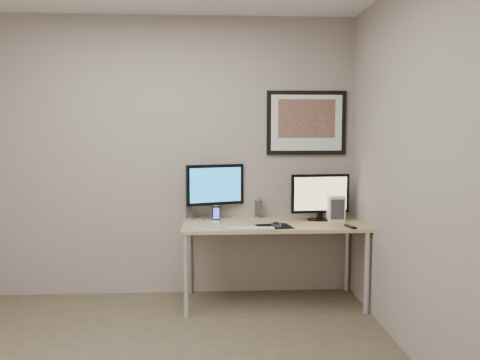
{
  "coord_description": "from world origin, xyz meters",
  "views": [
    {
      "loc": [
        0.45,
        -3.08,
        1.54
      ],
      "look_at": [
        0.69,
        1.1,
        1.14
      ],
      "focal_mm": 38.0,
      "sensor_mm": 36.0,
      "label": 1
    }
  ],
  "objects": [
    {
      "name": "monitor_tv",
      "position": [
        1.44,
        1.45,
        0.96
      ],
      "size": [
        0.54,
        0.15,
        0.42
      ],
      "rotation": [
        0.0,
        0.0,
        0.09
      ],
      "color": "black",
      "rests_on": "desk"
    },
    {
      "name": "framed_art",
      "position": [
        1.35,
        1.68,
        1.62
      ],
      "size": [
        0.75,
        0.04,
        0.6
      ],
      "color": "black",
      "rests_on": "room"
    },
    {
      "name": "remote",
      "position": [
        1.63,
        1.09,
        0.74
      ],
      "size": [
        0.07,
        0.16,
        0.02
      ],
      "primitive_type": "cube",
      "rotation": [
        0.0,
        0.0,
        0.18
      ],
      "color": "black",
      "rests_on": "desk"
    },
    {
      "name": "room",
      "position": [
        0.0,
        0.45,
        1.64
      ],
      "size": [
        3.6,
        3.6,
        3.6
      ],
      "color": "white",
      "rests_on": "ground"
    },
    {
      "name": "speaker_left",
      "position": [
        0.25,
        1.6,
        0.82
      ],
      "size": [
        0.07,
        0.07,
        0.17
      ],
      "primitive_type": "cylinder",
      "rotation": [
        0.0,
        0.0,
        -0.02
      ],
      "color": "#A4A4A9",
      "rests_on": "desk"
    },
    {
      "name": "keyboard",
      "position": [
        0.77,
        1.06,
        0.74
      ],
      "size": [
        0.41,
        0.13,
        0.01
      ],
      "primitive_type": "cube",
      "rotation": [
        0.0,
        0.0,
        -0.07
      ],
      "color": "silver",
      "rests_on": "desk"
    },
    {
      "name": "mouse",
      "position": [
        1.0,
        1.17,
        0.75
      ],
      "size": [
        0.08,
        0.11,
        0.04
      ],
      "primitive_type": "ellipsoid",
      "rotation": [
        0.0,
        0.0,
        0.16
      ],
      "color": "black",
      "rests_on": "mousepad"
    },
    {
      "name": "desk",
      "position": [
        1.0,
        1.35,
        0.66
      ],
      "size": [
        1.6,
        0.7,
        0.73
      ],
      "color": "#A4814F",
      "rests_on": "floor"
    },
    {
      "name": "fan_unit",
      "position": [
        1.58,
        1.41,
        0.84
      ],
      "size": [
        0.15,
        0.12,
        0.23
      ],
      "primitive_type": "cube",
      "rotation": [
        0.0,
        0.0,
        0.04
      ],
      "color": "silver",
      "rests_on": "desk"
    },
    {
      "name": "phone_dock",
      "position": [
        0.5,
        1.41,
        0.8
      ],
      "size": [
        0.08,
        0.08,
        0.14
      ],
      "primitive_type": "cube",
      "rotation": [
        0.0,
        0.0,
        -0.21
      ],
      "color": "black",
      "rests_on": "desk"
    },
    {
      "name": "mousepad",
      "position": [
        0.99,
        1.17,
        0.73
      ],
      "size": [
        0.32,
        0.29,
        0.0
      ],
      "primitive_type": "cube",
      "rotation": [
        0.0,
        0.0,
        0.17
      ],
      "color": "black",
      "rests_on": "desk"
    },
    {
      "name": "monitor_large",
      "position": [
        0.49,
        1.6,
        1.01
      ],
      "size": [
        0.54,
        0.25,
        0.51
      ],
      "rotation": [
        0.0,
        0.0,
        0.33
      ],
      "color": "#A4A4A9",
      "rests_on": "desk"
    },
    {
      "name": "speaker_right",
      "position": [
        0.89,
        1.62,
        0.82
      ],
      "size": [
        0.09,
        0.09,
        0.18
      ],
      "primitive_type": "cylinder",
      "rotation": [
        0.0,
        0.0,
        -0.24
      ],
      "color": "#A4A4A9",
      "rests_on": "desk"
    }
  ]
}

